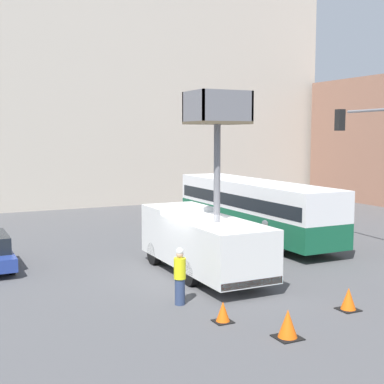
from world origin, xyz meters
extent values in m
plane|color=#4C4C4F|center=(0.00, 0.00, 0.00)|extent=(120.00, 120.00, 0.00)
cube|color=#BCB2A3|center=(0.00, 25.67, 10.48)|extent=(44.00, 10.00, 20.97)
cube|color=silver|center=(0.48, 2.62, 1.41)|extent=(2.38, 2.09, 1.99)
cube|color=silver|center=(0.48, -0.86, 1.32)|extent=(2.38, 4.88, 1.81)
cube|color=red|center=(0.48, -3.25, 0.56)|extent=(2.33, 0.10, 0.24)
cylinder|color=black|center=(-0.56, 2.62, 0.46)|extent=(0.30, 0.92, 0.92)
cylinder|color=black|center=(1.52, 2.62, 0.46)|extent=(0.30, 0.92, 0.92)
cylinder|color=black|center=(-0.56, -0.86, 0.46)|extent=(0.30, 0.92, 0.92)
cylinder|color=black|center=(1.52, -0.86, 0.46)|extent=(0.30, 0.92, 0.92)
cylinder|color=slate|center=(0.48, -0.86, 3.97)|extent=(0.24, 0.24, 3.49)
cube|color=brown|center=(0.48, -0.86, 5.77)|extent=(1.98, 1.63, 0.10)
cube|color=slate|center=(-0.47, -0.86, 6.35)|extent=(0.08, 1.63, 1.05)
cube|color=slate|center=(1.43, -0.86, 6.35)|extent=(0.08, 1.63, 1.05)
cube|color=slate|center=(0.48, -0.08, 6.35)|extent=(1.98, 0.08, 1.05)
cube|color=slate|center=(0.48, -1.64, 6.35)|extent=(1.98, 0.08, 1.05)
cube|color=#145638|center=(6.10, 5.49, 1.01)|extent=(2.56, 11.80, 1.14)
cube|color=silver|center=(6.10, 5.49, 2.28)|extent=(2.56, 11.80, 1.40)
cube|color=black|center=(6.10, 5.49, 2.07)|extent=(2.58, 11.33, 0.62)
cylinder|color=black|center=(4.97, 9.15, 0.52)|extent=(0.30, 1.04, 1.04)
cylinder|color=black|center=(7.24, 9.15, 0.52)|extent=(0.30, 1.04, 1.04)
cylinder|color=black|center=(4.97, 1.84, 0.52)|extent=(0.30, 1.04, 1.04)
cylinder|color=black|center=(7.24, 1.84, 0.52)|extent=(0.30, 1.04, 1.04)
cylinder|color=slate|center=(8.88, 0.03, 6.42)|extent=(0.40, 3.86, 0.13)
cube|color=black|center=(6.95, 0.17, 5.97)|extent=(0.34, 0.34, 0.90)
sphere|color=red|center=(6.95, 0.17, 6.22)|extent=(0.20, 0.20, 0.20)
cylinder|color=navy|center=(-1.80, -2.63, 0.42)|extent=(0.32, 0.32, 0.84)
cylinder|color=yellow|center=(-1.80, -2.63, 1.17)|extent=(0.38, 0.38, 0.66)
sphere|color=tan|center=(-1.80, -2.63, 1.62)|extent=(0.23, 0.23, 0.23)
sphere|color=white|center=(-1.80, -2.63, 1.72)|extent=(0.24, 0.24, 0.24)
cylinder|color=navy|center=(3.38, 0.37, 0.44)|extent=(0.32, 0.32, 0.87)
cylinder|color=yellow|center=(3.38, 0.37, 1.22)|extent=(0.38, 0.38, 0.69)
sphere|color=tan|center=(3.38, 0.37, 1.68)|extent=(0.24, 0.24, 0.24)
sphere|color=white|center=(3.38, 0.37, 1.79)|extent=(0.25, 0.25, 0.25)
cube|color=black|center=(2.63, -5.37, 0.01)|extent=(0.61, 0.61, 0.03)
cone|color=#F25B0F|center=(2.63, -5.37, 0.35)|extent=(0.49, 0.49, 0.70)
cube|color=black|center=(-1.35, -4.61, 0.01)|extent=(0.53, 0.53, 0.03)
cone|color=#F25B0F|center=(-1.35, -4.61, 0.30)|extent=(0.42, 0.42, 0.60)
cube|color=black|center=(-0.41, -6.42, 0.01)|extent=(0.68, 0.68, 0.03)
cone|color=#F25B0F|center=(-0.41, -6.42, 0.39)|extent=(0.54, 0.54, 0.77)
cylinder|color=black|center=(-6.09, 6.47, 0.32)|extent=(0.22, 0.64, 0.64)
cylinder|color=black|center=(-6.09, 3.54, 0.32)|extent=(0.22, 0.64, 0.64)
camera|label=1|loc=(-8.64, -17.58, 5.35)|focal=50.00mm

